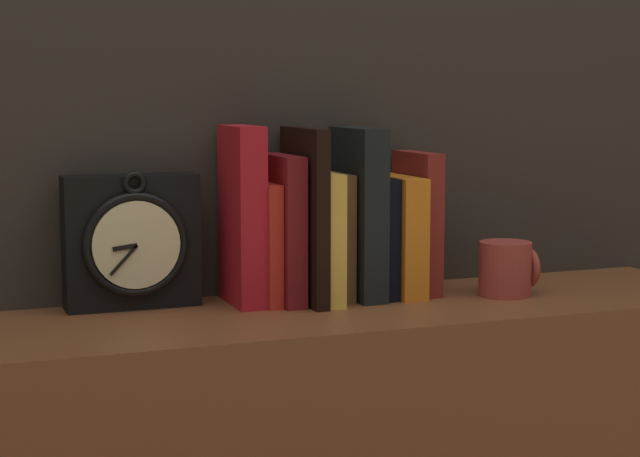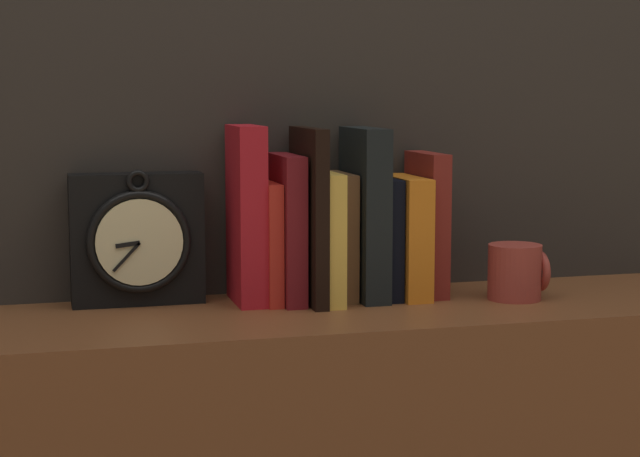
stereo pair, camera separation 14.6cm
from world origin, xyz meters
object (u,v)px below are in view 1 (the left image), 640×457
at_px(book_slot3_black, 302,216).
at_px(book_slot7_black, 376,236).
at_px(clock, 132,242).
at_px(book_slot0_red, 242,216).
at_px(book_slot1_red, 263,243).
at_px(book_slot6_black, 358,213).
at_px(mug, 508,269).
at_px(book_slot9_maroon, 417,222).
at_px(book_slot2_maroon, 282,229).
at_px(book_slot5_brown, 334,235).
at_px(book_slot8_orange, 397,235).
at_px(book_slot4_yellow, 319,236).

height_order(book_slot3_black, book_slot7_black, book_slot3_black).
relative_size(clock, book_slot0_red, 0.77).
height_order(book_slot1_red, book_slot3_black, book_slot3_black).
bearing_deg(book_slot3_black, book_slot1_red, 163.24).
bearing_deg(book_slot6_black, book_slot0_red, 176.34).
height_order(book_slot0_red, mug, book_slot0_red).
bearing_deg(book_slot9_maroon, book_slot0_red, 179.20).
bearing_deg(book_slot3_black, book_slot2_maroon, 158.20).
height_order(book_slot5_brown, mug, book_slot5_brown).
height_order(book_slot0_red, book_slot1_red, book_slot0_red).
height_order(book_slot2_maroon, book_slot3_black, book_slot3_black).
height_order(book_slot5_brown, book_slot8_orange, book_slot5_brown).
bearing_deg(book_slot7_black, book_slot4_yellow, -173.72).
bearing_deg(mug, book_slot0_red, 167.74).
bearing_deg(book_slot4_yellow, book_slot8_orange, 2.28).
bearing_deg(book_slot3_black, book_slot0_red, 167.32).
height_order(clock, book_slot9_maroon, book_slot9_maroon).
bearing_deg(book_slot8_orange, book_slot2_maroon, 178.87).
xyz_separation_m(book_slot1_red, book_slot3_black, (0.05, -0.02, 0.04)).
xyz_separation_m(clock, book_slot1_red, (0.18, -0.03, -0.01)).
relative_size(book_slot7_black, mug, 2.10).
xyz_separation_m(book_slot2_maroon, book_slot5_brown, (0.08, 0.01, -0.01)).
relative_size(book_slot2_maroon, mug, 2.53).
bearing_deg(book_slot0_red, mug, -12.26).
xyz_separation_m(book_slot0_red, book_slot6_black, (0.17, -0.01, -0.00)).
xyz_separation_m(book_slot4_yellow, book_slot5_brown, (0.03, 0.02, -0.00)).
bearing_deg(book_slot5_brown, book_slot0_red, 179.46).
xyz_separation_m(clock, book_slot4_yellow, (0.26, -0.04, 0.00)).
bearing_deg(clock, book_slot1_red, -8.97).
bearing_deg(mug, book_slot8_orange, 154.06).
relative_size(book_slot6_black, book_slot7_black, 1.41).
distance_m(book_slot3_black, book_slot6_black, 0.09).
height_order(book_slot4_yellow, book_slot9_maroon, book_slot9_maroon).
xyz_separation_m(book_slot5_brown, book_slot9_maroon, (0.13, -0.00, 0.01)).
distance_m(book_slot0_red, mug, 0.40).
distance_m(book_slot4_yellow, mug, 0.29).
height_order(book_slot7_black, mug, book_slot7_black).
distance_m(clock, book_slot8_orange, 0.39).
xyz_separation_m(book_slot4_yellow, book_slot8_orange, (0.13, 0.01, -0.01)).
bearing_deg(book_slot6_black, book_slot8_orange, -0.50).
xyz_separation_m(book_slot0_red, book_slot2_maroon, (0.06, -0.01, -0.02)).
bearing_deg(book_slot5_brown, book_slot9_maroon, -1.06).
relative_size(book_slot6_black, book_slot8_orange, 1.41).
height_order(book_slot4_yellow, book_slot7_black, book_slot4_yellow).
distance_m(book_slot2_maroon, book_slot6_black, 0.12).
bearing_deg(book_slot6_black, book_slot4_yellow, -174.95).
bearing_deg(book_slot4_yellow, book_slot3_black, -175.31).
xyz_separation_m(book_slot8_orange, book_slot9_maroon, (0.04, 0.01, 0.02)).
height_order(book_slot6_black, book_slot9_maroon, book_slot6_black).
bearing_deg(book_slot1_red, book_slot6_black, -3.36).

